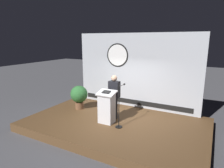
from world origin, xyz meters
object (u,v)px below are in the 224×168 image
microphone_stand (120,112)px  potted_plant (79,95)px  podium (107,107)px  speaker_person (114,97)px

microphone_stand → potted_plant: bearing=161.2°
potted_plant → microphone_stand: bearing=-18.8°
podium → potted_plant: size_ratio=1.17×
microphone_stand → potted_plant: microphone_stand is taller
podium → microphone_stand: (0.56, -0.09, -0.05)m
speaker_person → microphone_stand: size_ratio=1.13×
speaker_person → potted_plant: 1.84m
speaker_person → potted_plant: bearing=173.1°
podium → speaker_person: (0.05, 0.48, 0.27)m
speaker_person → potted_plant: size_ratio=1.64×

